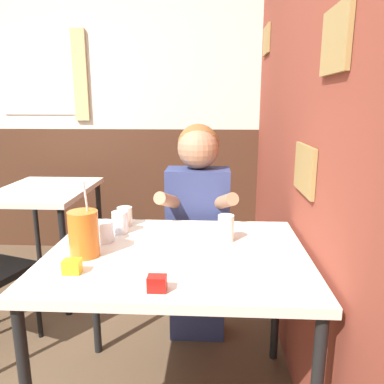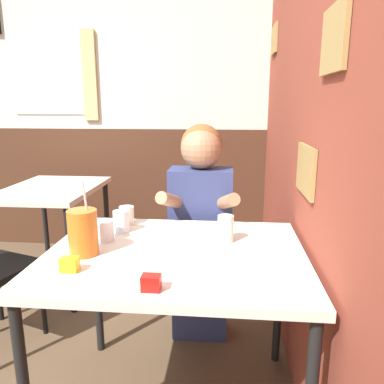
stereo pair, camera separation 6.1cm
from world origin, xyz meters
name	(u,v)px [view 2 (the right image)]	position (x,y,z in m)	size (l,w,h in m)	color
brick_wall_right	(297,97)	(1.26, 1.16, 1.35)	(0.08, 4.32, 2.70)	brown
back_wall	(124,99)	(-0.01, 2.35, 1.36)	(5.46, 0.09, 2.70)	beige
main_table	(176,266)	(0.70, 0.44, 0.68)	(1.02, 0.81, 0.74)	beige
background_table	(53,200)	(-0.34, 1.53, 0.65)	(0.61, 0.82, 0.74)	beige
person_seated	(201,226)	(0.76, 1.02, 0.65)	(0.42, 0.41, 1.21)	navy
cocktail_pitcher	(83,232)	(0.35, 0.38, 0.83)	(0.11, 0.11, 0.30)	#C6661E
glass_near_pitcher	(105,230)	(0.38, 0.53, 0.79)	(0.08, 0.08, 0.09)	silver
glass_center	(226,229)	(0.89, 0.57, 0.80)	(0.07, 0.07, 0.11)	silver
glass_far_side	(127,215)	(0.41, 0.76, 0.79)	(0.07, 0.07, 0.09)	silver
glass_by_brick	(121,221)	(0.42, 0.65, 0.79)	(0.07, 0.07, 0.10)	silver
condiment_ketchup	(151,283)	(0.66, 0.12, 0.77)	(0.06, 0.04, 0.05)	#B7140F
condiment_mustard	(70,265)	(0.35, 0.22, 0.77)	(0.06, 0.04, 0.05)	yellow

